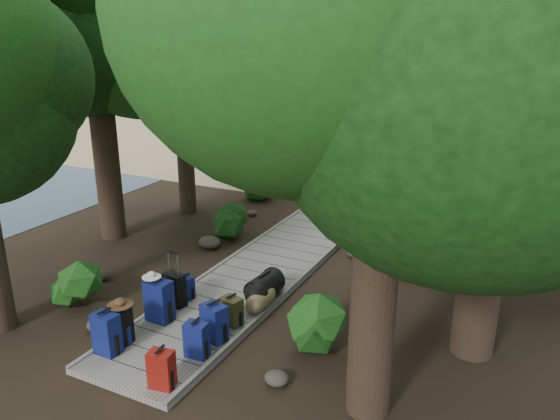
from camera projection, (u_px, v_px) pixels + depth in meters
The scene contains 49 objects.
ground at pixel (269, 268), 12.48m from camera, with size 120.00×120.00×0.00m, color #2D2216.
sand_beach at pixel (425, 143), 26.02m from camera, with size 40.00×22.00×0.02m, color tan.
water_bay at pixel (78, 91), 47.30m from camera, with size 50.00×60.00×0.02m, color #274151.
distant_hill at pixel (169, 70), 70.18m from camera, with size 32.00×16.00×12.00m, color black.
boardwalk at pixel (288, 251), 13.31m from camera, with size 2.00×12.00×0.12m, color gray.
backpack_left_a at pixel (106, 331), 8.93m from camera, with size 0.42×0.29×0.79m, color navy, non-canonical shape.
backpack_left_b at pixel (119, 323), 9.25m from camera, with size 0.40×0.28×0.73m, color black, non-canonical shape.
backpack_left_c at pixel (159, 299), 9.93m from camera, with size 0.46×0.33×0.86m, color navy, non-canonical shape.
backpack_left_d at pixel (186, 286), 10.82m from camera, with size 0.33×0.24×0.50m, color navy, non-canonical shape.
backpack_right_a at pixel (161, 368), 8.09m from camera, with size 0.37×0.26×0.66m, color maroon, non-canonical shape.
backpack_right_b at pixel (196, 338), 8.86m from camera, with size 0.37×0.26×0.66m, color navy, non-canonical shape.
backpack_right_c at pixel (214, 321), 9.32m from camera, with size 0.42×0.30×0.73m, color navy, non-canonical shape.
backpack_right_d at pixel (231, 309), 9.85m from camera, with size 0.37×0.27×0.57m, color #383D1A, non-canonical shape.
duffel_right_khaki at pixel (261, 299), 10.46m from camera, with size 0.35×0.53×0.35m, color olive, non-canonical shape.
duffel_right_black at pixel (265, 286), 10.82m from camera, with size 0.49×0.78×0.49m, color black, non-canonical shape.
suitcase_on_boardwalk at pixel (175, 289), 10.50m from camera, with size 0.42×0.23×0.66m, color black, non-canonical shape.
lone_suitcase_on_sand at pixel (384, 175), 19.00m from camera, with size 0.42×0.24×0.66m, color black, non-canonical shape.
hat_brown at pixel (120, 302), 9.07m from camera, with size 0.43×0.43×0.13m, color #51351E, non-canonical shape.
hat_white at pixel (151, 274), 9.77m from camera, with size 0.34×0.34×0.11m, color silver, non-canonical shape.
kayak at pixel (316, 162), 21.54m from camera, with size 0.68×3.09×0.31m, color red.
sun_lounger at pixel (496, 171), 19.65m from camera, with size 0.58×1.81×0.58m, color silver, non-canonical shape.
tree_right_a at pixel (386, 96), 6.49m from camera, with size 5.36×5.36×8.93m, color black, non-canonical shape.
tree_right_b at pixel (511, 41), 7.70m from camera, with size 5.67×5.67×10.12m, color black, non-canonical shape.
tree_right_c at pixel (453, 38), 11.25m from camera, with size 5.81×5.81×10.05m, color black, non-canonical shape.
tree_right_e at pixel (528, 52), 15.59m from camera, with size 5.06×5.06×9.12m, color black, non-canonical shape.
tree_left_b at pixel (96, 59), 12.97m from camera, with size 5.02×5.02×9.04m, color black, non-canonical shape.
tree_left_c at pixel (182, 93), 15.24m from camera, with size 4.03×4.03×7.00m, color black, non-canonical shape.
tree_back_a at pixel (390, 41), 23.79m from camera, with size 5.39×5.39×9.32m, color black, non-canonical shape.
tree_back_b at pixel (481, 43), 24.25m from camera, with size 5.11×5.11×9.13m, color black, non-canonical shape.
tree_back_c at pixel (544, 50), 21.67m from camera, with size 4.87×4.87×8.77m, color black, non-canonical shape.
tree_back_d at pixel (302, 64), 25.69m from camera, with size 4.33×4.33×7.22m, color black, non-canonical shape.
palm_right_a at pixel (473, 94), 15.61m from camera, with size 4.02×4.02×6.85m, color #124011, non-canonical shape.
palm_right_b at pixel (552, 47), 18.77m from camera, with size 4.76×4.76×9.21m, color #124011, non-canonical shape.
palm_right_c at pixel (476, 86), 20.63m from camera, with size 3.95×3.95×6.29m, color #124011, non-canonical shape.
palm_left_a at pixel (252, 77), 18.58m from camera, with size 4.56×4.56×7.26m, color #124011, non-canonical shape.
rock_left_a at pixel (98, 325), 9.89m from camera, with size 0.41×0.37×0.22m, color #4C473F, non-canonical shape.
rock_left_b at pixel (101, 275), 11.90m from camera, with size 0.37×0.33×0.20m, color #4C473F, non-canonical shape.
rock_left_c at pixel (209, 242), 13.60m from camera, with size 0.56×0.50×0.31m, color #4C473F, non-canonical shape.
rock_left_d at pixel (252, 213), 15.96m from camera, with size 0.29×0.26×0.16m, color #4C473F, non-canonical shape.
rock_right_a at pixel (277, 378), 8.41m from camera, with size 0.39×0.35×0.21m, color #4C473F, non-canonical shape.
rock_right_b at pixel (375, 313), 10.25m from camera, with size 0.53×0.48×0.29m, color #4C473F, non-canonical shape.
rock_right_c at pixel (354, 253), 13.07m from camera, with size 0.35×0.32×0.19m, color #4C473F, non-canonical shape.
rock_right_d at pixel (420, 222), 14.99m from camera, with size 0.60×0.54×0.33m, color #4C473F, non-canonical shape.
shrub_left_a at pixel (76, 286), 10.70m from camera, with size 0.94×0.94×0.85m, color #1D4915, non-canonical shape.
shrub_left_b at pixel (225, 222), 14.22m from camera, with size 0.91×0.91×0.82m, color #1D4915, non-canonical shape.
shrub_left_c at pixel (263, 184), 17.39m from camera, with size 1.06×1.06×0.96m, color #1D4915, non-canonical shape.
shrub_right_a at pixel (312, 325), 9.15m from camera, with size 1.10×1.10×0.99m, color #1D4915, non-canonical shape.
shrub_right_b at pixel (399, 235), 12.85m from camera, with size 1.32×1.32×1.19m, color #1D4915, non-canonical shape.
shrub_right_c at pixel (414, 198), 16.37m from camera, with size 0.85×0.85×0.76m, color #1D4915, non-canonical shape.
Camera 1 is at (5.36, -10.07, 5.25)m, focal length 35.00 mm.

